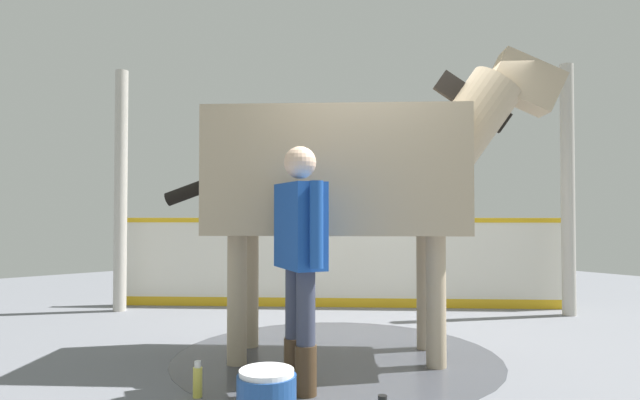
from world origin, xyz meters
The scene contains 8 objects.
ground_plane centered at (0.00, 0.00, -0.01)m, with size 16.00×16.00×0.02m, color slate.
wet_patch centered at (0.35, 0.04, 0.00)m, with size 2.79×2.79×0.00m, color #42444C.
barrier_wall centered at (-1.25, -1.73, 0.54)m, with size 4.48×4.07×1.17m.
roof_post_near centered at (-3.01, 0.45, 1.52)m, with size 0.16×0.16×3.05m, color #B7B2A8.
roof_post_far centered at (1.09, -3.27, 1.52)m, with size 0.16×0.16×3.05m, color #B7B2A8.
horse centered at (0.27, 0.11, 1.57)m, with size 2.69×2.50×2.63m.
handler centered at (1.12, 0.54, 0.98)m, with size 0.35×0.66×1.70m.
bottle_shampoo centered at (1.73, 0.21, 0.11)m, with size 0.06×0.06×0.24m.
Camera 1 is at (3.33, 3.47, 1.23)m, focal length 29.45 mm.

